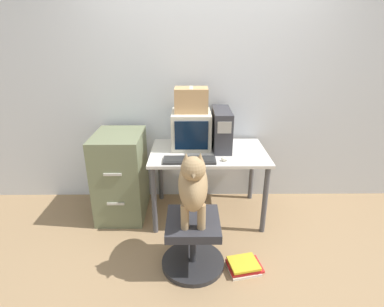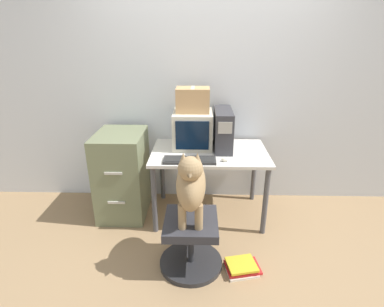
% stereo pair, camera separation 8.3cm
% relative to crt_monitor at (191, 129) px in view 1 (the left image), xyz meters
% --- Properties ---
extents(ground_plane, '(12.00, 12.00, 0.00)m').
position_rel_crt_monitor_xyz_m(ground_plane, '(0.17, -0.52, -0.90)').
color(ground_plane, '#937551').
extents(wall_back, '(8.00, 0.05, 2.60)m').
position_rel_crt_monitor_xyz_m(wall_back, '(0.17, 0.29, 0.40)').
color(wall_back, silver).
rests_on(wall_back, ground_plane).
extents(desk, '(1.15, 0.75, 0.72)m').
position_rel_crt_monitor_xyz_m(desk, '(0.17, -0.15, -0.27)').
color(desk, silver).
rests_on(desk, ground_plane).
extents(crt_monitor, '(0.39, 0.43, 0.36)m').
position_rel_crt_monitor_xyz_m(crt_monitor, '(0.00, 0.00, 0.00)').
color(crt_monitor, beige).
rests_on(crt_monitor, desk).
extents(pc_tower, '(0.17, 0.49, 0.39)m').
position_rel_crt_monitor_xyz_m(pc_tower, '(0.30, -0.05, 0.02)').
color(pc_tower, '#333338').
rests_on(pc_tower, desk).
extents(keyboard, '(0.48, 0.17, 0.03)m').
position_rel_crt_monitor_xyz_m(keyboard, '(-0.02, -0.41, -0.17)').
color(keyboard, '#2D2D2D').
rests_on(keyboard, desk).
extents(computer_mouse, '(0.06, 0.04, 0.04)m').
position_rel_crt_monitor_xyz_m(computer_mouse, '(0.30, -0.41, -0.16)').
color(computer_mouse, beige).
rests_on(computer_mouse, desk).
extents(office_chair, '(0.52, 0.52, 0.45)m').
position_rel_crt_monitor_xyz_m(office_chair, '(0.01, -0.93, -0.67)').
color(office_chair, '#262628').
rests_on(office_chair, ground_plane).
extents(dog, '(0.22, 0.52, 0.61)m').
position_rel_crt_monitor_xyz_m(dog, '(0.01, -0.93, -0.14)').
color(dog, '#9E7F56').
rests_on(dog, office_chair).
extents(filing_cabinet, '(0.48, 0.63, 0.89)m').
position_rel_crt_monitor_xyz_m(filing_cabinet, '(-0.73, -0.12, -0.46)').
color(filing_cabinet, '#6B7251').
rests_on(filing_cabinet, ground_plane).
extents(cardboard_box, '(0.33, 0.23, 0.24)m').
position_rel_crt_monitor_xyz_m(cardboard_box, '(-0.00, 0.00, 0.30)').
color(cardboard_box, tan).
rests_on(cardboard_box, crt_monitor).
extents(book_stack_floor, '(0.30, 0.26, 0.08)m').
position_rel_crt_monitor_xyz_m(book_stack_floor, '(0.43, -1.00, -0.86)').
color(book_stack_floor, silver).
rests_on(book_stack_floor, ground_plane).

